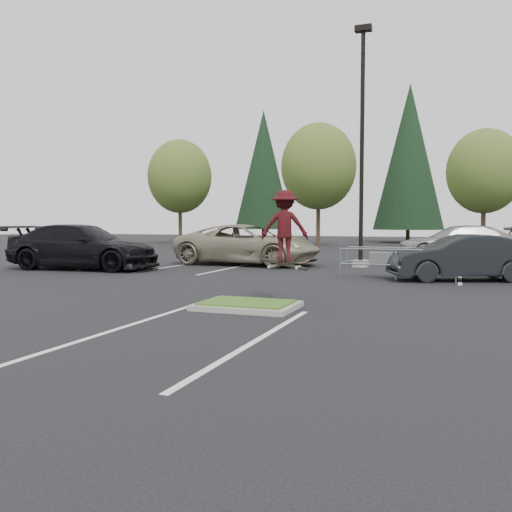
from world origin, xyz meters
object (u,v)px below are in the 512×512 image
(car_l_tan, at_px, (248,245))
(car_r_charc, at_px, (461,258))
(decid_a, at_px, (180,179))
(decid_b, at_px, (318,169))
(car_l_black, at_px, (83,247))
(car_far_silver, at_px, (459,243))
(decid_c, at_px, (484,174))
(light_pole, at_px, (362,160))
(conif_b, at_px, (409,157))
(conif_a, at_px, (264,170))
(skateboarder, at_px, (284,227))
(cart_corral, at_px, (385,259))

(car_l_tan, distance_m, car_r_charc, 9.71)
(decid_a, relative_size, car_r_charc, 1.92)
(decid_b, bearing_deg, car_l_black, -99.62)
(car_l_black, bearing_deg, car_far_silver, -57.66)
(car_far_silver, bearing_deg, decid_a, -134.18)
(decid_b, xyz_separation_m, car_far_silver, (10.47, -12.53, -5.17))
(decid_a, height_order, decid_c, decid_a)
(light_pole, height_order, conif_b, conif_b)
(decid_b, height_order, car_l_black, decid_b)
(decid_a, distance_m, car_r_charc, 31.96)
(light_pole, distance_m, decid_a, 25.86)
(car_r_charc, bearing_deg, conif_a, -170.61)
(conif_a, height_order, conif_b, conif_b)
(car_l_tan, xyz_separation_m, car_far_silver, (8.96, 6.50, -0.03))
(car_r_charc, bearing_deg, skateboarder, -50.43)
(decid_a, xyz_separation_m, conif_a, (4.01, 9.97, 1.52))
(skateboarder, bearing_deg, light_pole, -103.71)
(conif_a, relative_size, car_r_charc, 2.81)
(light_pole, relative_size, cart_corral, 2.67)
(car_l_black, relative_size, car_far_silver, 1.05)
(decid_a, height_order, car_l_black, decid_a)
(light_pole, height_order, decid_b, light_pole)
(car_l_black, bearing_deg, cart_corral, -91.31)
(decid_a, bearing_deg, skateboarder, -57.40)
(skateboarder, bearing_deg, car_far_silver, -116.93)
(light_pole, relative_size, decid_b, 1.05)
(skateboarder, bearing_deg, cart_corral, -116.64)
(decid_c, bearing_deg, decid_b, 176.66)
(car_r_charc, bearing_deg, conif_b, 167.31)
(skateboarder, height_order, car_r_charc, skateboarder)
(car_l_black, bearing_deg, car_l_tan, -55.63)
(cart_corral, height_order, car_r_charc, car_r_charc)
(car_l_black, bearing_deg, car_r_charc, -91.52)
(car_l_tan, height_order, car_r_charc, car_l_tan)
(decid_a, bearing_deg, decid_b, 2.39)
(conif_a, bearing_deg, decid_a, -111.91)
(decid_b, distance_m, car_r_charc, 25.54)
(car_far_silver, bearing_deg, skateboarder, -28.94)
(decid_c, height_order, conif_b, conif_b)
(light_pole, relative_size, car_l_tan, 1.55)
(decid_b, height_order, car_far_silver, decid_b)
(decid_b, height_order, decid_c, decid_b)
(conif_b, xyz_separation_m, car_l_tan, (-4.50, -29.00, -6.94))
(decid_c, xyz_separation_m, car_l_black, (-15.99, -22.83, -4.33))
(car_l_tan, bearing_deg, decid_b, 8.99)
(decid_c, bearing_deg, light_pole, -107.11)
(decid_a, xyz_separation_m, car_r_charc, (22.51, -22.17, -4.82))
(decid_c, relative_size, car_l_black, 1.32)
(light_pole, distance_m, car_r_charc, 6.89)
(car_far_silver, bearing_deg, decid_c, 156.61)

